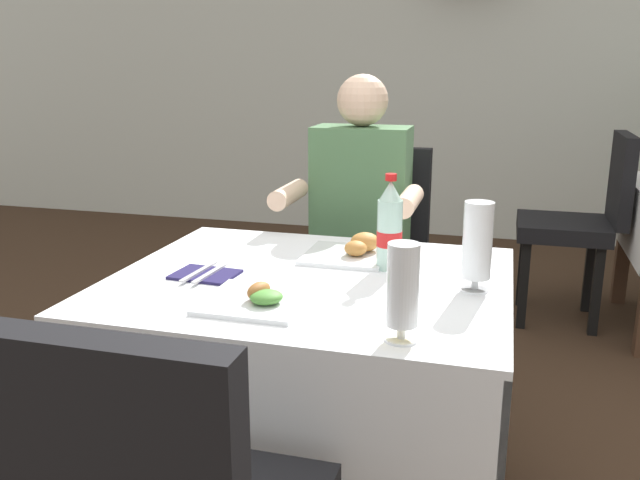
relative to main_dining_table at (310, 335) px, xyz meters
name	(u,v)px	position (x,y,z in m)	size (l,w,h in m)	color
back_wall	(461,25)	(0.11, 3.50, 1.00)	(11.00, 0.12, 3.13)	silver
main_dining_table	(310,335)	(0.00, 0.00, 0.00)	(1.07, 0.90, 0.73)	white
chair_far_diner_seat	(370,256)	(0.00, 0.84, -0.01)	(0.44, 0.50, 0.97)	black
seated_diner_far	(357,224)	(-0.03, 0.73, 0.15)	(0.50, 0.46, 1.26)	#282D42
plate_near_camera	(258,299)	(-0.06, -0.23, 0.18)	(0.25, 0.25, 0.05)	white
plate_far_diner	(354,250)	(0.07, 0.23, 0.19)	(0.24, 0.24, 0.07)	white
beer_glass_left	(477,246)	(0.44, 0.01, 0.29)	(0.07, 0.07, 0.23)	white
beer_glass_middle	(403,292)	(0.31, -0.36, 0.28)	(0.07, 0.07, 0.21)	white
cola_bottle_primary	(390,228)	(0.19, 0.14, 0.29)	(0.07, 0.07, 0.27)	silver
napkin_cutlery_set	(205,274)	(-0.28, -0.06, 0.18)	(0.18, 0.19, 0.01)	#231E4C
background_chair_left	(583,217)	(0.88, 1.82, -0.01)	(0.50, 0.44, 0.97)	black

